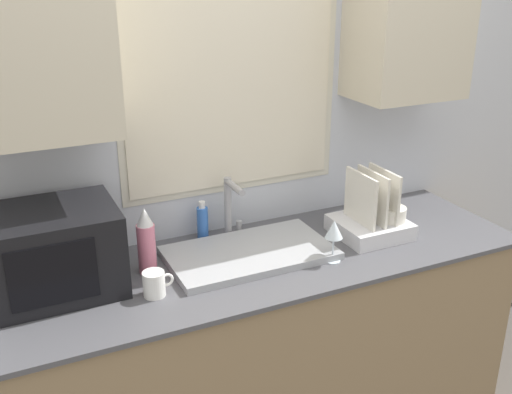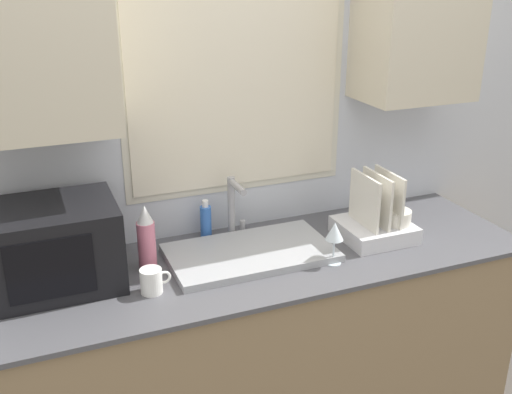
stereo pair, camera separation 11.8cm
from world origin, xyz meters
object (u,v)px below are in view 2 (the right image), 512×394
at_px(soap_bottle, 206,221).
at_px(wine_glass, 335,233).
at_px(spray_bottle, 146,239).
at_px(mug_near_sink, 152,281).
at_px(faucet, 234,203).
at_px(dish_rack, 377,222).
at_px(microwave, 56,246).

height_order(soap_bottle, wine_glass, wine_glass).
bearing_deg(spray_bottle, mug_near_sink, -98.09).
bearing_deg(mug_near_sink, soap_bottle, 48.81).
bearing_deg(faucet, dish_rack, -22.94).
distance_m(dish_rack, soap_bottle, 0.73).
bearing_deg(wine_glass, soap_bottle, 133.73).
relative_size(spray_bottle, wine_glass, 1.51).
relative_size(microwave, spray_bottle, 1.66).
distance_m(microwave, soap_bottle, 0.64).
distance_m(microwave, wine_glass, 1.04).
bearing_deg(soap_bottle, microwave, -164.32).
height_order(spray_bottle, soap_bottle, spray_bottle).
bearing_deg(dish_rack, microwave, 175.57).
xyz_separation_m(mug_near_sink, wine_glass, (0.71, -0.05, 0.09)).
bearing_deg(faucet, soap_bottle, 163.16).
height_order(microwave, soap_bottle, microwave).
relative_size(faucet, microwave, 0.61).
xyz_separation_m(dish_rack, wine_glass, (-0.29, -0.14, 0.06)).
xyz_separation_m(microwave, soap_bottle, (0.62, 0.17, -0.08)).
xyz_separation_m(faucet, soap_bottle, (-0.12, 0.04, -0.08)).
distance_m(spray_bottle, mug_near_sink, 0.20).
height_order(faucet, dish_rack, dish_rack).
bearing_deg(dish_rack, faucet, 157.06).
bearing_deg(dish_rack, mug_near_sink, -174.82).
xyz_separation_m(faucet, mug_near_sink, (-0.43, -0.33, -0.11)).
relative_size(mug_near_sink, wine_glass, 0.64).
bearing_deg(microwave, soap_bottle, 15.68).
distance_m(microwave, dish_rack, 1.30).
bearing_deg(soap_bottle, spray_bottle, -147.72).
height_order(faucet, soap_bottle, faucet).
distance_m(spray_bottle, soap_bottle, 0.35).
relative_size(dish_rack, mug_near_sink, 2.60).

